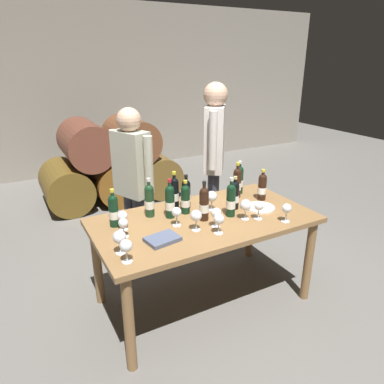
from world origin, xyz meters
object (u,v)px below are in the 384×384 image
wine_bottle_7 (231,200)px  wine_glass_4 (119,238)px  wine_glass_3 (122,217)px  wine_glass_6 (177,213)px  taster_seated_left (132,178)px  wine_glass_8 (259,206)px  wine_glass_1 (196,216)px  wine_bottle_4 (185,199)px  wine_bottle_9 (114,210)px  wine_glass_11 (126,247)px  wine_glass_0 (212,197)px  wine_glass_10 (246,206)px  wine_bottle_5 (262,187)px  dining_table (204,229)px  wine_bottle_11 (170,201)px  wine_bottle_10 (239,179)px  tasting_notebook (163,239)px  wine_glass_5 (287,209)px  wine_bottle_2 (174,192)px  serving_plate (260,207)px  wine_glass_2 (216,214)px  wine_bottle_8 (186,194)px  wine_bottle_0 (204,203)px  wine_bottle_1 (149,200)px  wine_bottle_3 (237,182)px  sommelier_presenting (214,152)px

wine_bottle_7 → wine_glass_4: bearing=-171.5°
wine_glass_3 → wine_glass_6: 0.39m
wine_glass_4 → taster_seated_left: bearing=65.7°
taster_seated_left → wine_glass_8: bearing=-54.0°
wine_glass_1 → wine_bottle_4: bearing=76.6°
wine_bottle_9 → wine_glass_11: size_ratio=1.90×
wine_glass_1 → wine_glass_6: wine_glass_1 is taller
wine_glass_0 → wine_glass_10: size_ratio=1.01×
wine_bottle_5 → dining_table: bearing=-171.7°
wine_bottle_5 → taster_seated_left: (-0.95, 0.63, 0.04)m
wine_bottle_11 → wine_bottle_7: bearing=-25.4°
wine_glass_3 → wine_glass_11: bearing=-105.2°
wine_bottle_10 → wine_bottle_11: size_ratio=0.97×
wine_glass_3 → wine_glass_6: (0.37, -0.12, -0.00)m
wine_bottle_10 → taster_seated_left: size_ratio=0.20×
tasting_notebook → taster_seated_left: taster_seated_left is taller
wine_bottle_10 → wine_glass_10: (-0.29, -0.48, -0.02)m
wine_glass_1 → wine_glass_5: bearing=-16.8°
wine_glass_11 → wine_bottle_2: bearing=44.8°
dining_table → wine_bottle_4: 0.28m
wine_glass_10 → serving_plate: size_ratio=0.67×
wine_glass_3 → wine_glass_2: bearing=-24.2°
wine_bottle_11 → wine_glass_5: 0.88m
wine_bottle_11 → wine_glass_1: bearing=-76.8°
wine_bottle_10 → wine_glass_5: bearing=-93.6°
wine_glass_4 → taster_seated_left: taster_seated_left is taller
wine_glass_2 → wine_bottle_10: bearing=41.5°
wine_glass_3 → wine_bottle_11: bearing=5.5°
wine_bottle_11 → wine_glass_5: wine_bottle_11 is taller
wine_bottle_8 → tasting_notebook: size_ratio=1.30×
wine_bottle_0 → wine_glass_2: size_ratio=2.07×
wine_bottle_7 → wine_glass_8: 0.22m
wine_bottle_1 → wine_glass_6: (0.11, -0.25, -0.03)m
wine_bottle_0 → taster_seated_left: size_ratio=0.20×
wine_glass_5 → wine_glass_3: bearing=158.0°
wine_glass_1 → wine_glass_2: size_ratio=1.04×
wine_bottle_1 → wine_glass_3: (-0.26, -0.13, -0.03)m
wine_bottle_5 → wine_bottle_3: bearing=134.2°
dining_table → wine_bottle_2: (-0.11, 0.30, 0.22)m
sommelier_presenting → taster_seated_left: size_ratio=1.11×
wine_glass_0 → sommelier_presenting: (0.42, 0.64, 0.17)m
dining_table → wine_glass_11: 0.82m
wine_bottle_5 → wine_glass_4: (-1.36, -0.29, -0.01)m
wine_bottle_2 → wine_bottle_11: 0.19m
wine_bottle_2 → wine_glass_3: 0.54m
wine_bottle_0 → wine_glass_5: bearing=-31.8°
wine_bottle_5 → wine_glass_11: (-1.36, -0.41, -0.01)m
wine_bottle_1 → wine_glass_3: size_ratio=2.09×
wine_glass_6 → wine_glass_10: wine_glass_10 is taller
wine_bottle_0 → wine_bottle_4: 0.19m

